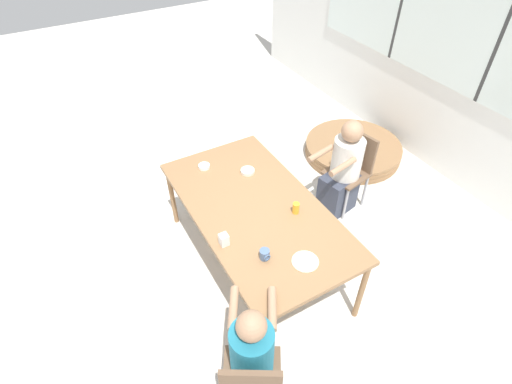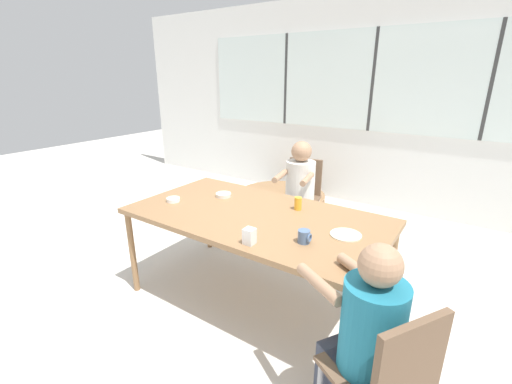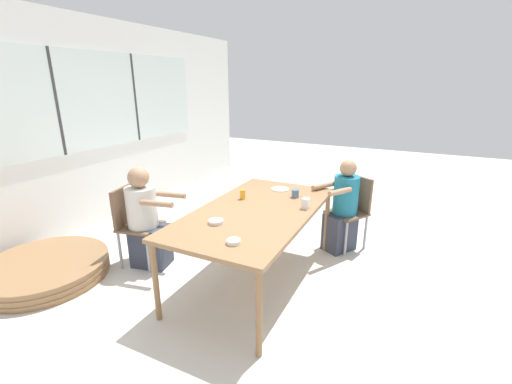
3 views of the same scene
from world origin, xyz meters
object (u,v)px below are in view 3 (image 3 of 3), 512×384
(chair_for_man_blue_shirt, at_px, (352,205))
(folded_table_stack, at_px, (45,269))
(person_woman_green_shirt, at_px, (146,222))
(coffee_mug, at_px, (295,193))
(milk_carton_small, at_px, (306,203))
(bowl_cereal, at_px, (234,242))
(person_man_blue_shirt, at_px, (343,210))
(chair_for_woman_green_shirt, at_px, (132,219))
(juice_glass, at_px, (243,194))
(bowl_white_shallow, at_px, (216,222))

(chair_for_man_blue_shirt, xyz_separation_m, folded_table_stack, (-2.14, 2.73, -0.44))
(chair_for_man_blue_shirt, xyz_separation_m, person_woman_green_shirt, (-1.45, 1.93, -0.03))
(chair_for_man_blue_shirt, xyz_separation_m, coffee_mug, (-0.68, 0.50, 0.29))
(milk_carton_small, bearing_deg, bowl_cereal, 164.94)
(person_woman_green_shirt, relative_size, person_man_blue_shirt, 1.01)
(chair_for_woman_green_shirt, xyz_separation_m, bowl_cereal, (-0.46, -1.54, 0.26))
(chair_for_man_blue_shirt, bearing_deg, juice_glass, 75.73)
(bowl_cereal, bearing_deg, folded_table_stack, 95.19)
(milk_carton_small, height_order, bowl_white_shallow, milk_carton_small)
(juice_glass, bearing_deg, milk_carton_small, -88.60)
(coffee_mug, bearing_deg, person_woman_green_shirt, 118.25)
(person_woman_green_shirt, height_order, milk_carton_small, person_woman_green_shirt)
(bowl_white_shallow, bearing_deg, chair_for_woman_green_shirt, 81.39)
(person_man_blue_shirt, bearing_deg, milk_carton_small, 106.73)
(folded_table_stack, bearing_deg, chair_for_man_blue_shirt, -51.91)
(chair_for_man_blue_shirt, height_order, person_woman_green_shirt, person_woman_green_shirt)
(juice_glass, relative_size, bowl_white_shallow, 0.77)
(chair_for_woman_green_shirt, relative_size, folded_table_stack, 0.71)
(person_man_blue_shirt, relative_size, bowl_white_shallow, 8.33)
(chair_for_woman_green_shirt, relative_size, juice_glass, 8.55)
(folded_table_stack, bearing_deg, chair_for_woman_green_shirt, -44.11)
(person_man_blue_shirt, relative_size, milk_carton_small, 10.68)
(person_woman_green_shirt, distance_m, bowl_cereal, 1.49)
(person_woman_green_shirt, height_order, juice_glass, person_woman_green_shirt)
(person_woman_green_shirt, relative_size, bowl_white_shallow, 8.40)
(chair_for_man_blue_shirt, height_order, folded_table_stack, chair_for_man_blue_shirt)
(chair_for_man_blue_shirt, relative_size, bowl_white_shallow, 6.61)
(chair_for_woman_green_shirt, xyz_separation_m, chair_for_man_blue_shirt, (1.48, -2.09, 0.00))
(person_man_blue_shirt, xyz_separation_m, bowl_cereal, (-1.80, 0.47, 0.28))
(person_man_blue_shirt, xyz_separation_m, folded_table_stack, (-2.00, 2.64, -0.42))
(coffee_mug, bearing_deg, juice_glass, 121.55)
(chair_for_man_blue_shirt, height_order, milk_carton_small, chair_for_man_blue_shirt)
(person_woman_green_shirt, distance_m, juice_glass, 1.10)
(person_man_blue_shirt, distance_m, bowl_cereal, 1.88)
(juice_glass, xyz_separation_m, bowl_cereal, (-0.96, -0.43, -0.04))
(juice_glass, bearing_deg, coffee_mug, -58.45)
(bowl_cereal, bearing_deg, person_woman_green_shirt, 70.33)
(bowl_cereal, height_order, folded_table_stack, bowl_cereal)
(coffee_mug, bearing_deg, person_man_blue_shirt, -37.51)
(bowl_cereal, bearing_deg, milk_carton_small, -15.06)
(coffee_mug, distance_m, milk_carton_small, 0.35)
(coffee_mug, bearing_deg, milk_carton_small, -143.52)
(milk_carton_small, distance_m, bowl_cereal, 1.01)
(chair_for_woman_green_shirt, bearing_deg, bowl_cereal, 61.92)
(chair_for_woman_green_shirt, relative_size, chair_for_man_blue_shirt, 1.00)
(chair_for_man_blue_shirt, relative_size, person_woman_green_shirt, 0.79)
(juice_glass, height_order, bowl_white_shallow, juice_glass)
(juice_glass, xyz_separation_m, bowl_white_shallow, (-0.69, -0.10, -0.04))
(chair_for_man_blue_shirt, relative_size, folded_table_stack, 0.71)
(chair_for_woman_green_shirt, xyz_separation_m, folded_table_stack, (-0.65, 0.63, -0.44))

